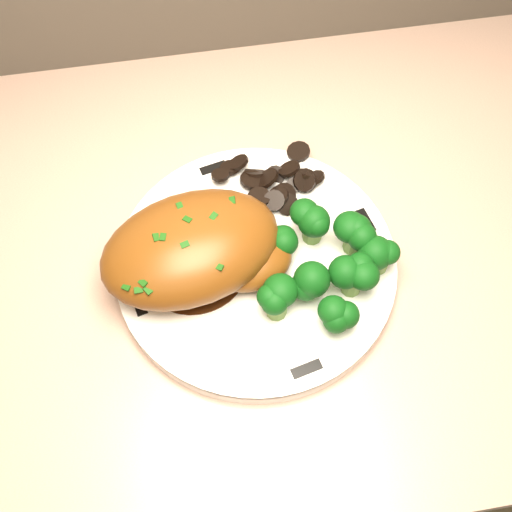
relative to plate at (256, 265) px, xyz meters
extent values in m
cylinder|color=white|center=(0.00, 0.00, 0.00)|extent=(0.40, 0.40, 0.02)
cube|color=black|center=(-0.03, 0.13, 0.01)|extent=(0.03, 0.02, 0.00)
cube|color=black|center=(-0.13, -0.03, 0.01)|extent=(0.02, 0.03, 0.00)
cube|color=black|center=(0.03, -0.13, 0.01)|extent=(0.03, 0.02, 0.00)
cube|color=black|center=(0.13, 0.03, 0.01)|extent=(0.02, 0.03, 0.00)
cylinder|color=black|center=(-0.07, 0.01, 0.01)|extent=(0.12, 0.12, 0.00)
ellipsoid|color=brown|center=(-0.07, 0.01, 0.05)|extent=(0.21, 0.17, 0.07)
ellipsoid|color=brown|center=(-0.01, -0.01, 0.03)|extent=(0.10, 0.08, 0.04)
cube|color=#15440E|center=(-0.12, 0.00, 0.08)|extent=(0.01, 0.01, 0.00)
cube|color=#15440E|center=(-0.10, 0.00, 0.08)|extent=(0.01, 0.01, 0.00)
cube|color=#15440E|center=(-0.08, 0.01, 0.08)|extent=(0.01, 0.01, 0.00)
cube|color=#15440E|center=(-0.06, 0.01, 0.08)|extent=(0.01, 0.01, 0.00)
cube|color=#15440E|center=(-0.04, 0.02, 0.08)|extent=(0.01, 0.01, 0.00)
cube|color=#15440E|center=(-0.01, 0.02, 0.08)|extent=(0.01, 0.01, 0.00)
cylinder|color=black|center=(0.07, 0.10, 0.01)|extent=(0.02, 0.02, 0.02)
cylinder|color=black|center=(0.07, 0.11, 0.02)|extent=(0.02, 0.02, 0.01)
cylinder|color=black|center=(0.06, 0.11, 0.02)|extent=(0.03, 0.03, 0.01)
cylinder|color=black|center=(0.05, 0.12, 0.01)|extent=(0.03, 0.03, 0.01)
cylinder|color=black|center=(0.04, 0.12, 0.02)|extent=(0.03, 0.03, 0.01)
cylinder|color=black|center=(0.03, 0.12, 0.02)|extent=(0.02, 0.02, 0.02)
cylinder|color=black|center=(0.02, 0.12, 0.01)|extent=(0.03, 0.03, 0.01)
cylinder|color=black|center=(0.01, 0.12, 0.02)|extent=(0.03, 0.03, 0.00)
cylinder|color=black|center=(0.00, 0.11, 0.02)|extent=(0.03, 0.03, 0.02)
cylinder|color=black|center=(-0.01, 0.11, 0.01)|extent=(0.03, 0.03, 0.02)
cylinder|color=black|center=(-0.01, 0.10, 0.02)|extent=(0.02, 0.02, 0.01)
cylinder|color=black|center=(-0.01, 0.09, 0.02)|extent=(0.03, 0.03, 0.02)
cylinder|color=black|center=(0.00, 0.08, 0.01)|extent=(0.04, 0.04, 0.01)
cylinder|color=black|center=(0.01, 0.08, 0.02)|extent=(0.04, 0.04, 0.01)
cylinder|color=black|center=(0.02, 0.07, 0.02)|extent=(0.03, 0.04, 0.02)
cylinder|color=black|center=(0.03, 0.07, 0.01)|extent=(0.03, 0.03, 0.02)
cylinder|color=black|center=(0.04, 0.07, 0.02)|extent=(0.04, 0.04, 0.01)
cylinder|color=black|center=(0.05, 0.08, 0.02)|extent=(0.04, 0.04, 0.01)
cylinder|color=black|center=(0.06, 0.08, 0.01)|extent=(0.04, 0.04, 0.02)
cylinder|color=black|center=(0.07, 0.09, 0.02)|extent=(0.04, 0.04, 0.02)
cylinder|color=olive|center=(0.02, 0.00, 0.02)|extent=(0.02, 0.02, 0.03)
sphere|color=black|center=(0.02, 0.00, 0.04)|extent=(0.03, 0.03, 0.03)
cylinder|color=olive|center=(0.07, 0.02, 0.02)|extent=(0.02, 0.02, 0.03)
sphere|color=black|center=(0.07, 0.02, 0.04)|extent=(0.03, 0.03, 0.03)
cylinder|color=olive|center=(0.11, 0.00, 0.02)|extent=(0.02, 0.02, 0.03)
sphere|color=black|center=(0.11, 0.00, 0.04)|extent=(0.03, 0.03, 0.03)
cylinder|color=olive|center=(0.04, -0.04, 0.02)|extent=(0.02, 0.02, 0.03)
sphere|color=black|center=(0.04, -0.04, 0.04)|extent=(0.03, 0.03, 0.03)
cylinder|color=olive|center=(0.09, -0.05, 0.02)|extent=(0.02, 0.02, 0.03)
sphere|color=black|center=(0.09, -0.05, 0.04)|extent=(0.03, 0.03, 0.03)
cylinder|color=olive|center=(0.13, -0.03, 0.02)|extent=(0.02, 0.02, 0.03)
sphere|color=black|center=(0.13, -0.03, 0.04)|extent=(0.03, 0.03, 0.03)
cylinder|color=olive|center=(0.01, -0.06, 0.02)|extent=(0.02, 0.02, 0.03)
sphere|color=black|center=(0.01, -0.06, 0.04)|extent=(0.03, 0.03, 0.03)
cylinder|color=olive|center=(0.07, -0.08, 0.02)|extent=(0.02, 0.02, 0.03)
sphere|color=black|center=(0.07, -0.08, 0.04)|extent=(0.03, 0.03, 0.03)
camera|label=1|loc=(-0.05, -0.32, 0.62)|focal=45.00mm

